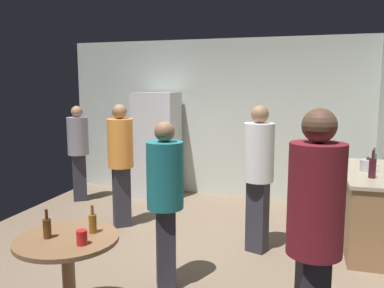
{
  "coord_description": "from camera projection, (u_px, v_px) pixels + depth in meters",
  "views": [
    {
      "loc": [
        1.48,
        -4.11,
        1.89
      ],
      "look_at": [
        0.27,
        0.17,
        1.25
      ],
      "focal_mm": 36.93,
      "sensor_mm": 36.0,
      "label": 1
    }
  ],
  "objects": [
    {
      "name": "ground_plane",
      "position": [
        166.0,
        255.0,
        4.59
      ],
      "size": [
        5.2,
        5.2,
        0.1
      ],
      "primitive_type": "cube",
      "color": "#7A6651"
    },
    {
      "name": "wall_back",
      "position": [
        216.0,
        118.0,
        6.89
      ],
      "size": [
        5.32,
        0.06,
        2.7
      ],
      "primitive_type": "cube",
      "color": "beige",
      "rests_on": "ground_plane"
    },
    {
      "name": "refrigerator",
      "position": [
        157.0,
        145.0,
        6.8
      ],
      "size": [
        0.7,
        0.68,
        1.8
      ],
      "color": "silver",
      "rests_on": "ground_plane"
    },
    {
      "name": "kitchen_counter",
      "position": [
        369.0,
        207.0,
        4.76
      ],
      "size": [
        0.64,
        1.7,
        0.9
      ],
      "color": "olive",
      "rests_on": "ground_plane"
    },
    {
      "name": "kettle",
      "position": [
        368.0,
        165.0,
        4.66
      ],
      "size": [
        0.24,
        0.17,
        0.18
      ],
      "color": "#B2B2B7",
      "rests_on": "kitchen_counter"
    },
    {
      "name": "wine_bottle_on_counter",
      "position": [
        372.0,
        167.0,
        4.32
      ],
      "size": [
        0.08,
        0.08,
        0.31
      ],
      "color": "#3F141E",
      "rests_on": "kitchen_counter"
    },
    {
      "name": "beer_bottle_on_counter",
      "position": [
        374.0,
        159.0,
        5.01
      ],
      "size": [
        0.06,
        0.06,
        0.23
      ],
      "color": "#26662D",
      "rests_on": "kitchen_counter"
    },
    {
      "name": "foreground_table",
      "position": [
        67.0,
        250.0,
        3.08
      ],
      "size": [
        0.8,
        0.8,
        0.73
      ],
      "color": "olive",
      "rests_on": "ground_plane"
    },
    {
      "name": "beer_bottle_amber",
      "position": [
        93.0,
        223.0,
        3.15
      ],
      "size": [
        0.06,
        0.06,
        0.23
      ],
      "color": "#8C5919",
      "rests_on": "foreground_table"
    },
    {
      "name": "beer_bottle_brown",
      "position": [
        47.0,
        228.0,
        3.04
      ],
      "size": [
        0.06,
        0.06,
        0.23
      ],
      "color": "#593314",
      "rests_on": "foreground_table"
    },
    {
      "name": "plastic_cup_red",
      "position": [
        82.0,
        238.0,
        2.91
      ],
      "size": [
        0.08,
        0.08,
        0.11
      ],
      "primitive_type": "cylinder",
      "color": "red",
      "rests_on": "foreground_table"
    },
    {
      "name": "person_in_maroon_shirt",
      "position": [
        315.0,
        227.0,
        2.41
      ],
      "size": [
        0.41,
        0.41,
        1.77
      ],
      "rotation": [
        0.0,
        0.0,
        3.36
      ],
      "color": "#2D2D38",
      "rests_on": "ground_plane"
    },
    {
      "name": "person_in_white_shirt",
      "position": [
        259.0,
        167.0,
        4.46
      ],
      "size": [
        0.44,
        0.44,
        1.69
      ],
      "rotation": [
        0.0,
        0.0,
        -1.92
      ],
      "color": "#2D2D38",
      "rests_on": "ground_plane"
    },
    {
      "name": "person_in_teal_shirt",
      "position": [
        165.0,
        193.0,
        3.64
      ],
      "size": [
        0.45,
        0.45,
        1.59
      ],
      "rotation": [
        0.0,
        0.0,
        -2.72
      ],
      "color": "#2D2D38",
      "rests_on": "ground_plane"
    },
    {
      "name": "person_in_gray_shirt",
      "position": [
        78.0,
        146.0,
        6.51
      ],
      "size": [
        0.47,
        0.47,
        1.58
      ],
      "rotation": [
        0.0,
        0.0,
        -1.0
      ],
      "color": "#2D2D38",
      "rests_on": "ground_plane"
    },
    {
      "name": "person_in_orange_shirt",
      "position": [
        121.0,
        156.0,
        5.28
      ],
      "size": [
        0.48,
        0.48,
        1.67
      ],
      "rotation": [
        0.0,
        0.0,
        -0.9
      ],
      "color": "#2D2D38",
      "rests_on": "ground_plane"
    }
  ]
}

